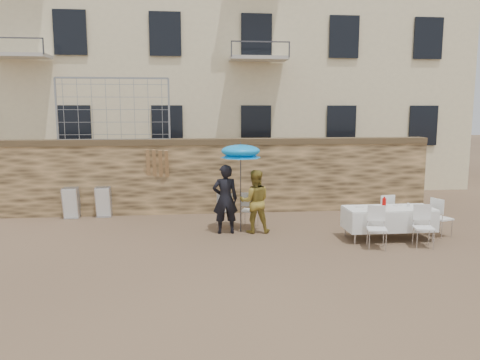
{
  "coord_description": "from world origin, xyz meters",
  "views": [
    {
      "loc": [
        -0.8,
        -9.02,
        3.11
      ],
      "look_at": [
        0.4,
        2.2,
        1.4
      ],
      "focal_mm": 35.0,
      "sensor_mm": 36.0,
      "label": 1
    }
  ],
  "objects": [
    {
      "name": "apartment_building",
      "position": [
        0.0,
        12.0,
        7.5
      ],
      "size": [
        20.0,
        8.0,
        15.0
      ],
      "primitive_type": "cube",
      "color": "beige",
      "rests_on": "ground"
    },
    {
      "name": "chair_stack_right",
      "position": [
        -3.32,
        4.74,
        0.46
      ],
      "size": [
        0.46,
        0.4,
        0.92
      ],
      "primitive_type": null,
      "color": "white",
      "rests_on": "ground"
    },
    {
      "name": "banquet_table",
      "position": [
        3.93,
        1.52,
        0.73
      ],
      "size": [
        2.1,
        0.85,
        0.78
      ],
      "color": "white",
      "rests_on": "ground"
    },
    {
      "name": "ground",
      "position": [
        0.0,
        0.0,
        0.0
      ],
      "size": [
        80.0,
        80.0,
        0.0
      ],
      "primitive_type": "plane",
      "color": "brown",
      "rests_on": "ground"
    },
    {
      "name": "man_suit",
      "position": [
        0.06,
        2.48,
        0.88
      ],
      "size": [
        0.66,
        0.45,
        1.75
      ],
      "primitive_type": "imported",
      "rotation": [
        0.0,
        0.0,
        3.18
      ],
      "color": "black",
      "rests_on": "ground"
    },
    {
      "name": "wood_planks",
      "position": [
        -1.72,
        4.81,
        1.0
      ],
      "size": [
        0.7,
        0.2,
        2.0
      ],
      "primitive_type": null,
      "color": "#A37749",
      "rests_on": "ground"
    },
    {
      "name": "table_chair_side",
      "position": [
        5.33,
        1.62,
        0.48
      ],
      "size": [
        0.61,
        0.61,
        0.96
      ],
      "primitive_type": null,
      "rotation": [
        0.0,
        0.0,
        1.9
      ],
      "color": "white",
      "rests_on": "ground"
    },
    {
      "name": "couple_chair_right",
      "position": [
        0.76,
        3.03,
        0.48
      ],
      "size": [
        0.62,
        0.62,
        0.96
      ],
      "primitive_type": null,
      "rotation": [
        0.0,
        0.0,
        2.78
      ],
      "color": "white",
      "rests_on": "ground"
    },
    {
      "name": "umbrella",
      "position": [
        0.46,
        2.58,
        2.01
      ],
      "size": [
        1.02,
        1.02,
        2.13
      ],
      "color": "#3F3F44",
      "rests_on": "ground"
    },
    {
      "name": "stone_wall",
      "position": [
        0.0,
        5.0,
        1.1
      ],
      "size": [
        13.0,
        0.5,
        2.2
      ],
      "primitive_type": "cube",
      "color": "olive",
      "rests_on": "ground"
    },
    {
      "name": "woman_dress",
      "position": [
        0.81,
        2.48,
        0.8
      ],
      "size": [
        0.81,
        0.64,
        1.6
      ],
      "primitive_type": "imported",
      "rotation": [
        0.0,
        0.0,
        3.09
      ],
      "color": "gold",
      "rests_on": "ground"
    },
    {
      "name": "table_chair_back",
      "position": [
        4.13,
        2.32,
        0.48
      ],
      "size": [
        0.56,
        0.56,
        0.96
      ],
      "primitive_type": null,
      "rotation": [
        0.0,
        0.0,
        3.32
      ],
      "color": "white",
      "rests_on": "ground"
    },
    {
      "name": "table_chair_front_right",
      "position": [
        4.43,
        0.77,
        0.48
      ],
      "size": [
        0.56,
        0.56,
        0.96
      ],
      "primitive_type": null,
      "rotation": [
        0.0,
        0.0,
        -0.19
      ],
      "color": "white",
      "rests_on": "ground"
    },
    {
      "name": "chair_stack_left",
      "position": [
        -4.22,
        4.74,
        0.46
      ],
      "size": [
        0.46,
        0.47,
        0.92
      ],
      "primitive_type": null,
      "color": "white",
      "rests_on": "ground"
    },
    {
      "name": "chain_link_fence",
      "position": [
        -3.0,
        5.0,
        3.1
      ],
      "size": [
        3.2,
        0.06,
        1.8
      ],
      "primitive_type": null,
      "color": "gray",
      "rests_on": "stone_wall"
    },
    {
      "name": "couple_chair_left",
      "position": [
        0.06,
        3.03,
        0.48
      ],
      "size": [
        0.5,
        0.5,
        0.96
      ],
      "primitive_type": null,
      "rotation": [
        0.0,
        0.0,
        3.18
      ],
      "color": "white",
      "rests_on": "ground"
    },
    {
      "name": "table_chair_front_left",
      "position": [
        3.33,
        0.77,
        0.48
      ],
      "size": [
        0.58,
        0.58,
        0.96
      ],
      "primitive_type": null,
      "rotation": [
        0.0,
        0.0,
        -0.23
      ],
      "color": "white",
      "rests_on": "ground"
    },
    {
      "name": "soda_bottle",
      "position": [
        3.73,
        1.37,
        0.91
      ],
      "size": [
        0.09,
        0.09,
        0.26
      ],
      "primitive_type": "cylinder",
      "color": "red",
      "rests_on": "banquet_table"
    }
  ]
}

